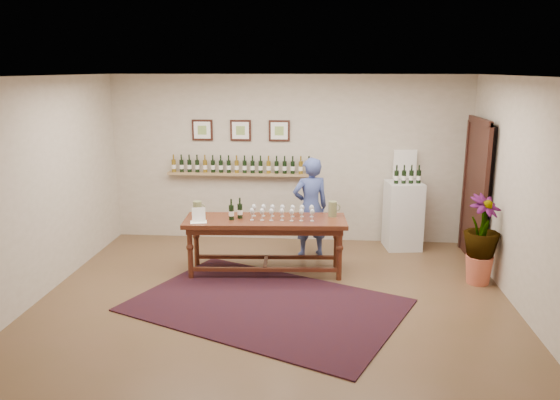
# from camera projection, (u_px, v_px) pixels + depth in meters

# --- Properties ---
(ground) EXTENTS (6.00, 6.00, 0.00)m
(ground) POSITION_uv_depth(u_px,v_px,m) (275.00, 296.00, 7.09)
(ground) COLOR brown
(ground) RESTS_ON ground
(room_shell) EXTENTS (6.00, 6.00, 6.00)m
(room_shell) POSITION_uv_depth(u_px,v_px,m) (421.00, 185.00, 8.46)
(room_shell) COLOR beige
(room_shell) RESTS_ON ground
(rug) EXTENTS (3.82, 3.28, 0.02)m
(rug) POSITION_uv_depth(u_px,v_px,m) (266.00, 305.00, 6.81)
(rug) COLOR #45140C
(rug) RESTS_ON ground
(tasting_table) EXTENTS (2.33, 0.88, 0.81)m
(tasting_table) POSITION_uv_depth(u_px,v_px,m) (265.00, 227.00, 7.76)
(tasting_table) COLOR #471B11
(tasting_table) RESTS_ON ground
(table_glasses) EXTENTS (1.31, 0.34, 0.18)m
(table_glasses) POSITION_uv_depth(u_px,v_px,m) (282.00, 212.00, 7.73)
(table_glasses) COLOR silver
(table_glasses) RESTS_ON tasting_table
(table_bottles) EXTENTS (0.27, 0.16, 0.28)m
(table_bottles) POSITION_uv_depth(u_px,v_px,m) (236.00, 209.00, 7.69)
(table_bottles) COLOR black
(table_bottles) RESTS_ON tasting_table
(pitcher_left) EXTENTS (0.15, 0.15, 0.23)m
(pitcher_left) POSITION_uv_depth(u_px,v_px,m) (197.00, 209.00, 7.81)
(pitcher_left) COLOR olive
(pitcher_left) RESTS_ON tasting_table
(pitcher_right) EXTENTS (0.15, 0.15, 0.22)m
(pitcher_right) POSITION_uv_depth(u_px,v_px,m) (333.00, 209.00, 7.83)
(pitcher_right) COLOR olive
(pitcher_right) RESTS_ON tasting_table
(menu_card) EXTENTS (0.25, 0.21, 0.20)m
(menu_card) POSITION_uv_depth(u_px,v_px,m) (199.00, 215.00, 7.56)
(menu_card) COLOR white
(menu_card) RESTS_ON tasting_table
(display_pedestal) EXTENTS (0.62, 0.62, 1.10)m
(display_pedestal) POSITION_uv_depth(u_px,v_px,m) (403.00, 215.00, 8.92)
(display_pedestal) COLOR silver
(display_pedestal) RESTS_ON ground
(pedestal_bottles) EXTENTS (0.30, 0.12, 0.29)m
(pedestal_bottles) POSITION_uv_depth(u_px,v_px,m) (408.00, 174.00, 8.67)
(pedestal_bottles) COLOR black
(pedestal_bottles) RESTS_ON display_pedestal
(info_sign) EXTENTS (0.38, 0.07, 0.52)m
(info_sign) POSITION_uv_depth(u_px,v_px,m) (405.00, 164.00, 8.92)
(info_sign) COLOR white
(info_sign) RESTS_ON display_pedestal
(potted_plant) EXTENTS (0.79, 0.79, 1.07)m
(potted_plant) POSITION_uv_depth(u_px,v_px,m) (481.00, 240.00, 7.39)
(potted_plant) COLOR #C55D41
(potted_plant) RESTS_ON ground
(person) EXTENTS (0.66, 0.55, 1.57)m
(person) POSITION_uv_depth(u_px,v_px,m) (310.00, 207.00, 8.49)
(person) COLOR #394887
(person) RESTS_ON ground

